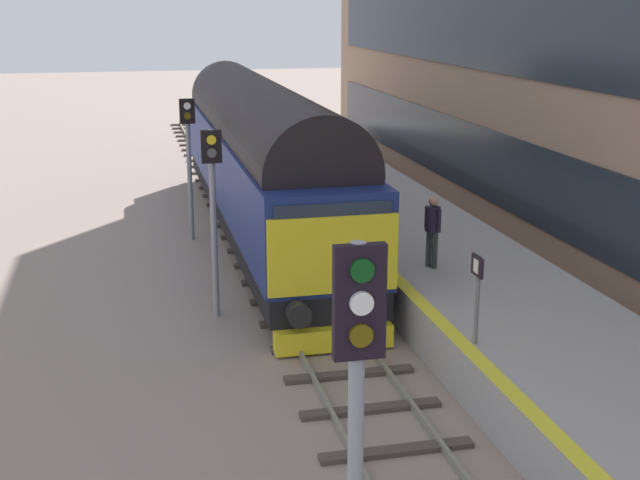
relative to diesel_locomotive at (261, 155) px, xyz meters
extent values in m
plane|color=gray|center=(0.00, -4.44, -2.48)|extent=(140.00, 140.00, 0.00)
cube|color=gray|center=(-0.72, -4.44, -2.41)|extent=(0.07, 60.00, 0.15)
cube|color=gray|center=(0.72, -4.44, -2.41)|extent=(0.07, 60.00, 0.15)
cube|color=#473D36|center=(0.00, -13.22, -2.44)|extent=(2.50, 0.26, 0.09)
cube|color=#473D36|center=(0.00, -11.76, -2.44)|extent=(2.50, 0.26, 0.09)
cube|color=#473D36|center=(0.00, -10.30, -2.44)|extent=(2.50, 0.26, 0.09)
cube|color=#473D36|center=(0.00, -8.83, -2.44)|extent=(2.50, 0.26, 0.09)
cube|color=#473D36|center=(0.00, -7.37, -2.44)|extent=(2.50, 0.26, 0.09)
cube|color=#473D36|center=(0.00, -5.91, -2.44)|extent=(2.50, 0.26, 0.09)
cube|color=#473D36|center=(0.00, -4.44, -2.44)|extent=(2.50, 0.26, 0.09)
cube|color=#473D36|center=(0.00, -2.98, -2.44)|extent=(2.50, 0.26, 0.09)
cube|color=#473D36|center=(0.00, -1.52, -2.44)|extent=(2.50, 0.26, 0.09)
cube|color=#473D36|center=(0.00, -0.05, -2.44)|extent=(2.50, 0.26, 0.09)
cube|color=#473D36|center=(0.00, 1.41, -2.44)|extent=(2.50, 0.26, 0.09)
cube|color=#473D36|center=(0.00, 2.87, -2.44)|extent=(2.50, 0.26, 0.09)
cube|color=#473D36|center=(0.00, 4.34, -2.44)|extent=(2.50, 0.26, 0.09)
cube|color=#473D36|center=(0.00, 5.80, -2.44)|extent=(2.50, 0.26, 0.09)
cube|color=#473D36|center=(0.00, 7.26, -2.44)|extent=(2.50, 0.26, 0.09)
cube|color=#473D36|center=(0.00, 8.73, -2.44)|extent=(2.50, 0.26, 0.09)
cube|color=#473D36|center=(0.00, 10.19, -2.44)|extent=(2.50, 0.26, 0.09)
cube|color=#473D36|center=(0.00, 11.65, -2.44)|extent=(2.50, 0.26, 0.09)
cube|color=#473D36|center=(0.00, 13.12, -2.44)|extent=(2.50, 0.26, 0.09)
cube|color=#473D36|center=(0.00, 14.58, -2.44)|extent=(2.50, 0.26, 0.09)
cube|color=#473D36|center=(0.00, 16.04, -2.44)|extent=(2.50, 0.26, 0.09)
cube|color=#473D36|center=(0.00, 17.51, -2.44)|extent=(2.50, 0.26, 0.09)
cube|color=#473D36|center=(0.00, 18.97, -2.44)|extent=(2.50, 0.26, 0.09)
cube|color=#473D36|center=(0.00, 20.43, -2.44)|extent=(2.50, 0.26, 0.09)
cube|color=#473D36|center=(0.00, 21.90, -2.44)|extent=(2.50, 0.26, 0.09)
cube|color=#473D36|center=(0.00, 23.36, -2.44)|extent=(2.50, 0.26, 0.09)
cube|color=#473D36|center=(0.00, 24.82, -2.44)|extent=(2.50, 0.26, 0.09)
cube|color=#A19E9C|center=(3.60, -4.44, -1.98)|extent=(4.00, 44.00, 1.00)
cube|color=yellow|center=(1.75, -4.44, -1.48)|extent=(0.30, 44.00, 0.01)
cube|color=#262E37|center=(6.78, -2.29, -0.38)|extent=(0.06, 35.78, 2.14)
cube|color=#262E37|center=(6.78, -2.29, 3.43)|extent=(0.06, 35.78, 2.14)
cube|color=black|center=(0.00, 0.04, -1.66)|extent=(2.56, 17.98, 0.60)
cube|color=navy|center=(0.00, 0.04, -0.31)|extent=(2.70, 17.98, 2.10)
cylinder|color=black|center=(0.00, 0.04, 0.92)|extent=(2.56, 16.54, 2.57)
cube|color=yellow|center=(0.00, -8.99, -0.46)|extent=(2.65, 0.08, 1.58)
cube|color=#232D3D|center=(0.00, -8.97, 0.27)|extent=(2.38, 0.04, 0.64)
cube|color=#232D3D|center=(1.37, 0.04, -0.01)|extent=(0.04, 12.59, 0.44)
cylinder|color=black|center=(-0.75, -9.20, -1.56)|extent=(0.48, 0.35, 0.48)
cylinder|color=black|center=(0.75, -9.20, -1.56)|extent=(0.48, 0.35, 0.48)
cube|color=yellow|center=(0.00, -9.05, -2.20)|extent=(2.43, 0.36, 0.47)
cylinder|color=black|center=(0.00, -7.36, -1.96)|extent=(1.64, 1.04, 1.04)
cylinder|color=black|center=(0.00, -6.26, -1.96)|extent=(1.64, 1.04, 1.04)
cylinder|color=black|center=(0.00, -5.16, -1.96)|extent=(1.64, 1.04, 1.04)
cylinder|color=black|center=(0.00, 5.23, -1.96)|extent=(1.64, 1.04, 1.04)
cylinder|color=black|center=(0.00, 6.33, -1.96)|extent=(1.64, 1.04, 1.04)
cylinder|color=black|center=(0.00, 7.43, -1.96)|extent=(1.64, 1.04, 1.04)
cube|color=black|center=(-2.08, -18.32, 1.98)|extent=(0.44, 0.10, 0.99)
cylinder|color=#0A3E13|center=(-2.08, -18.38, 2.28)|extent=(0.20, 0.06, 0.20)
cylinder|color=white|center=(-2.08, -18.38, 2.00)|extent=(0.20, 0.06, 0.20)
cylinder|color=#53470A|center=(-2.08, -18.38, 1.72)|extent=(0.20, 0.06, 0.20)
cylinder|color=gray|center=(-2.08, -6.45, -0.38)|extent=(0.14, 0.14, 4.21)
cube|color=black|center=(-2.08, -6.51, 1.37)|extent=(0.44, 0.10, 0.71)
cylinder|color=yellow|center=(-2.08, -6.57, 1.53)|extent=(0.20, 0.06, 0.20)
cylinder|color=#50504E|center=(-2.08, -6.57, 1.25)|extent=(0.20, 0.06, 0.20)
cylinder|color=gray|center=(-2.08, 0.17, -0.40)|extent=(0.14, 0.14, 4.17)
cube|color=black|center=(-2.08, 0.11, 1.33)|extent=(0.44, 0.10, 0.71)
cylinder|color=white|center=(-2.08, 0.05, 1.49)|extent=(0.20, 0.06, 0.20)
cylinder|color=#53470A|center=(-2.08, 0.05, 1.21)|extent=(0.20, 0.06, 0.20)
cylinder|color=slate|center=(1.97, -11.54, -0.67)|extent=(0.08, 0.08, 1.61)
cube|color=black|center=(1.94, -11.54, -0.05)|extent=(0.05, 0.44, 0.36)
cube|color=white|center=(1.91, -11.54, -0.05)|extent=(0.01, 0.20, 0.24)
cylinder|color=#313633|center=(2.81, -7.18, -1.05)|extent=(0.13, 0.13, 0.84)
cylinder|color=#313633|center=(2.73, -6.99, -1.05)|extent=(0.13, 0.13, 0.84)
cylinder|color=black|center=(2.77, -7.09, -0.35)|extent=(0.44, 0.44, 0.56)
sphere|color=tan|center=(2.77, -7.09, 0.06)|extent=(0.22, 0.22, 0.22)
cylinder|color=black|center=(2.85, -7.28, -0.35)|extent=(0.09, 0.09, 0.52)
cylinder|color=black|center=(2.69, -6.89, -0.35)|extent=(0.09, 0.09, 0.52)
camera|label=1|loc=(-3.88, -24.70, 4.36)|focal=48.13mm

